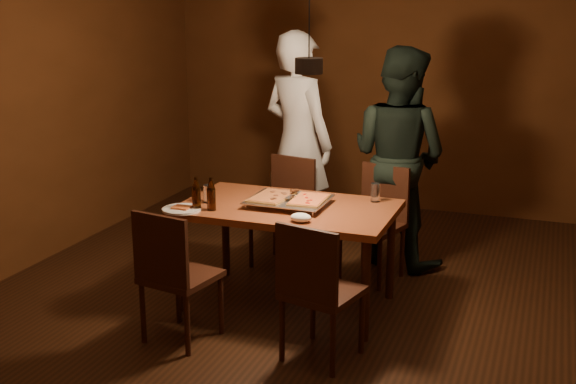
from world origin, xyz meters
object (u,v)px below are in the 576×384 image
(chair_far_right, at_px, (378,211))
(diner_dark, at_px, (398,157))
(chair_near_right, at_px, (316,280))
(pendant_lamp, at_px, (309,64))
(chair_near_left, at_px, (172,265))
(beer_bottle_a, at_px, (196,194))
(diner_white, at_px, (298,143))
(pizza_tray, at_px, (289,202))
(dining_table, at_px, (288,216))
(chair_far_left, at_px, (286,201))
(beer_bottle_b, at_px, (211,194))
(plate_slice, at_px, (182,209))

(chair_far_right, height_order, diner_dark, diner_dark)
(chair_near_right, distance_m, pendant_lamp, 1.38)
(chair_near_left, relative_size, diner_dark, 0.27)
(beer_bottle_a, bearing_deg, diner_white, 82.42)
(pendant_lamp, bearing_deg, chair_near_left, -136.11)
(pizza_tray, bearing_deg, diner_white, 110.92)
(chair_near_left, relative_size, diner_white, 0.25)
(dining_table, relative_size, chair_far_left, 3.02)
(chair_near_left, bearing_deg, diner_white, 96.62)
(chair_near_left, xyz_separation_m, pendant_lamp, (0.68, 0.66, 1.22))
(pizza_tray, distance_m, beer_bottle_b, 0.55)
(chair_near_right, distance_m, diner_white, 2.16)
(dining_table, bearing_deg, diner_white, 106.47)
(chair_near_left, xyz_separation_m, plate_slice, (-0.18, 0.47, 0.22))
(chair_far_right, distance_m, pendant_lamp, 1.58)
(chair_far_left, distance_m, chair_far_right, 0.79)
(chair_far_right, bearing_deg, beer_bottle_a, 63.92)
(pizza_tray, bearing_deg, beer_bottle_b, -142.83)
(pizza_tray, xyz_separation_m, diner_white, (-0.36, 1.18, 0.18))
(beer_bottle_b, distance_m, diner_dark, 1.77)
(pizza_tray, xyz_separation_m, diner_dark, (0.53, 1.17, 0.13))
(chair_far_left, height_order, diner_white, diner_white)
(pizza_tray, bearing_deg, chair_far_right, 63.38)
(diner_dark, bearing_deg, pizza_tray, 87.53)
(chair_near_right, xyz_separation_m, plate_slice, (-1.11, 0.40, 0.22))
(dining_table, distance_m, chair_far_right, 0.93)
(chair_far_right, distance_m, pizza_tray, 0.94)
(beer_bottle_a, distance_m, beer_bottle_b, 0.10)
(chair_far_left, relative_size, pendant_lamp, 0.45)
(beer_bottle_b, bearing_deg, pendant_lamp, 9.16)
(chair_far_right, xyz_separation_m, beer_bottle_b, (-0.92, -1.08, 0.33))
(beer_bottle_b, xyz_separation_m, diner_white, (0.10, 1.48, 0.09))
(plate_slice, distance_m, pendant_lamp, 1.33)
(chair_near_right, relative_size, pendant_lamp, 0.46)
(chair_near_right, height_order, plate_slice, chair_near_right)
(beer_bottle_a, xyz_separation_m, plate_slice, (-0.09, -0.04, -0.11))
(chair_near_right, bearing_deg, chair_far_left, 129.52)
(pendant_lamp, bearing_deg, chair_far_left, 117.83)
(chair_far_right, height_order, chair_near_left, same)
(chair_far_left, xyz_separation_m, diner_white, (-0.03, 0.37, 0.42))
(pizza_tray, xyz_separation_m, plate_slice, (-0.65, -0.38, -0.01))
(diner_white, distance_m, pendant_lamp, 1.69)
(chair_far_right, height_order, pizza_tray, chair_far_right)
(chair_far_right, bearing_deg, plate_slice, 62.52)
(beer_bottle_a, bearing_deg, beer_bottle_b, 18.83)
(chair_far_left, bearing_deg, plate_slice, 86.31)
(chair_far_left, bearing_deg, diner_white, -73.14)
(chair_near_left, bearing_deg, chair_far_right, 69.93)
(plate_slice, bearing_deg, pizza_tray, 29.96)
(chair_far_left, distance_m, diner_white, 0.56)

